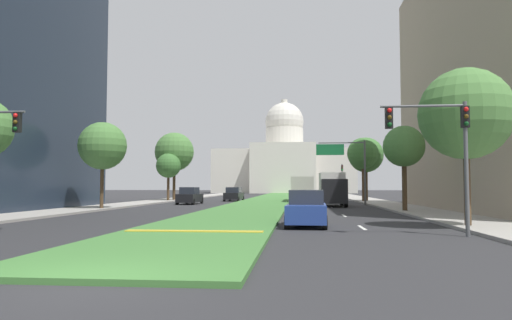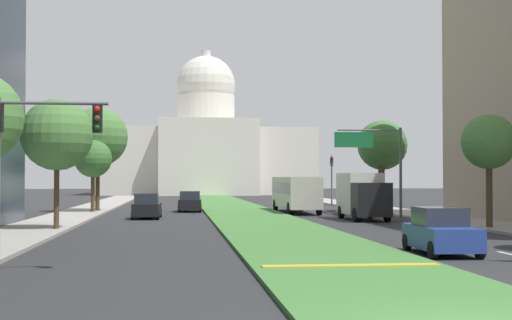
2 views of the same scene
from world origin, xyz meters
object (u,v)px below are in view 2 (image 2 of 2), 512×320
Objects in this scene: street_tree_left_far at (93,159)px; overhead_guide_sign at (377,154)px; street_tree_right_mid at (489,143)px; sedan_distant at (190,202)px; traffic_light_near_left at (27,145)px; street_tree_left_mid at (57,135)px; street_tree_left_distant at (98,137)px; city_bus at (295,191)px; street_tree_right_distant at (382,145)px; capitol_building at (206,152)px; traffic_light_far_right at (332,174)px; box_truck_delivery at (362,195)px; sedan_midblock at (147,207)px; street_tree_right_far at (380,144)px; sedan_lead_stopped at (441,232)px.

overhead_guide_sign is at bearing -23.53° from street_tree_left_far.
sedan_distant is at bearing 123.43° from street_tree_right_mid.
traffic_light_near_left reaches higher than sedan_distant.
street_tree_left_distant is at bearing 90.66° from street_tree_left_mid.
overhead_guide_sign is at bearing -41.43° from sedan_distant.
street_tree_right_mid is 22.82m from city_bus.
overhead_guide_sign is (18.66, 29.25, 0.82)m from traffic_light_near_left.
street_tree_right_distant is at bearing 41.99° from street_tree_left_mid.
sedan_distant is at bearing -93.26° from capitol_building.
street_tree_left_mid is at bearing -122.91° from traffic_light_far_right.
city_bus is at bearing 104.23° from box_truck_delivery.
street_tree_right_distant is at bearing 72.04° from overhead_guide_sign.
overhead_guide_sign is at bearing 28.98° from street_tree_left_mid.
overhead_guide_sign is 0.92× the size of street_tree_left_mid.
traffic_light_near_left is at bearing -83.66° from street_tree_left_mid.
street_tree_left_distant reaches higher than sedan_midblock.
street_tree_left_distant reaches higher than street_tree_right_mid.
street_tree_left_far is 1.27× the size of sedan_midblock.
street_tree_left_far is 9.02m from sedan_distant.
overhead_guide_sign reaches higher than sedan_distant.
street_tree_right_far is 1.62× the size of sedan_distant.
traffic_light_far_right is 15.42m from city_bus.
traffic_light_far_right is at bearing 82.70° from box_truck_delivery.
street_tree_right_distant is at bearing 64.93° from street_tree_right_far.
box_truck_delivery is at bearing -85.22° from capitol_building.
box_truck_delivery is 0.58× the size of city_bus.
street_tree_left_mid is at bearing 139.81° from sedan_lead_stopped.
sedan_distant is 0.74× the size of box_truck_delivery.
street_tree_left_far is at bearing -99.05° from capitol_building.
overhead_guide_sign reaches higher than street_tree_right_mid.
sedan_lead_stopped is 37.69m from sedan_distant.
traffic_light_far_right is 0.87× the size of street_tree_left_far.
city_bus is (-2.82, 11.13, 0.09)m from box_truck_delivery.
city_bus is (-7.77, -1.32, -3.90)m from street_tree_right_distant.
sedan_lead_stopped is at bearing -97.19° from traffic_light_far_right.
sedan_distant is (3.21, 10.67, -0.01)m from sedan_midblock.
street_tree_left_far is 24.38m from street_tree_right_distant.
sedan_lead_stopped is 0.38× the size of city_bus.
sedan_distant is (7.90, 2.44, -3.60)m from street_tree_left_far.
traffic_light_near_left is 34.70m from overhead_guide_sign.
traffic_light_near_left is 38.49m from street_tree_left_far.
capitol_building is 73.83m from sedan_distant.
traffic_light_far_right is 0.73× the size of street_tree_left_mid.
box_truck_delivery is (-4.94, -12.45, -4.00)m from street_tree_right_distant.
street_tree_left_mid reaches higher than traffic_light_near_left.
traffic_light_near_left is 31.87m from box_truck_delivery.
street_tree_left_mid is 0.90× the size of street_tree_right_distant.
capitol_building is 4.95× the size of street_tree_right_far.
street_tree_left_far is (-22.61, -13.70, 1.11)m from traffic_light_far_right.
city_bus is (-6.05, -14.10, -1.54)m from traffic_light_far_right.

